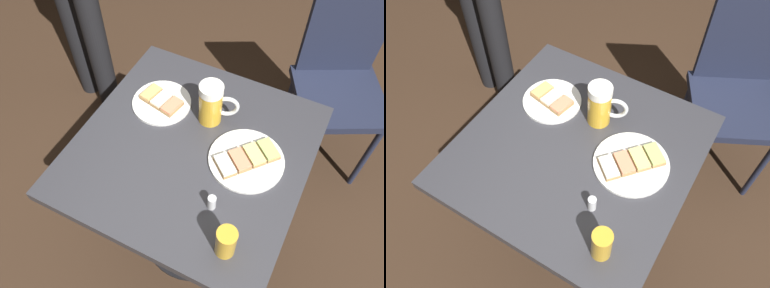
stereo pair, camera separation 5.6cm
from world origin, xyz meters
The scene contains 8 objects.
ground_plane centered at (0.00, 0.00, 0.00)m, with size 6.00×6.00×0.00m, color #382619.
cafe_table centered at (0.00, 0.00, 0.55)m, with size 0.73×0.74×0.71m.
plate_near centered at (-0.18, -0.03, 0.72)m, with size 0.24×0.24×0.03m.
plate_far centered at (0.18, -0.12, 0.72)m, with size 0.21×0.21×0.03m.
beer_mug centered at (-0.01, -0.14, 0.79)m, with size 0.13×0.08×0.16m.
beer_glass_small centered at (-0.23, 0.26, 0.76)m, with size 0.06×0.06×0.11m, color gold.
salt_shaker centered at (-0.14, 0.16, 0.73)m, with size 0.03×0.03×0.05m, color silver.
cafe_chair centered at (-0.35, -0.75, 0.53)m, with size 0.51×0.51×0.91m.
Camera 2 is at (-0.37, 0.61, 1.72)m, focal length 35.96 mm.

